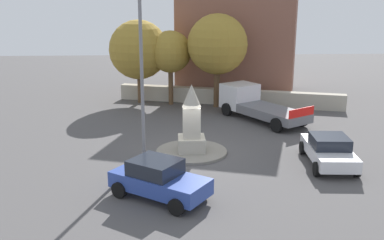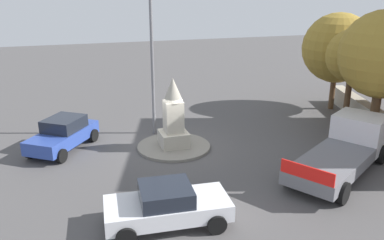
% 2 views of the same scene
% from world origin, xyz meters
% --- Properties ---
extents(ground_plane, '(80.00, 80.00, 0.00)m').
position_xyz_m(ground_plane, '(0.00, 0.00, 0.00)').
color(ground_plane, '#4F4C4C').
extents(traffic_island, '(3.54, 3.54, 0.13)m').
position_xyz_m(traffic_island, '(0.00, 0.00, 0.07)').
color(traffic_island, gray).
rests_on(traffic_island, ground).
extents(monument, '(1.32, 1.32, 3.34)m').
position_xyz_m(monument, '(0.00, 0.00, 1.58)').
color(monument, '#B2AA99').
rests_on(monument, traffic_island).
extents(streetlamp, '(2.74, 0.28, 8.11)m').
position_xyz_m(streetlamp, '(0.44, -2.33, 4.83)').
color(streetlamp, slate).
rests_on(streetlamp, ground).
extents(car_white_near_island, '(4.15, 2.20, 1.39)m').
position_xyz_m(car_white_near_island, '(1.90, 6.23, 0.71)').
color(car_white_near_island, silver).
rests_on(car_white_near_island, ground).
extents(car_blue_parked_left, '(3.56, 4.07, 1.52)m').
position_xyz_m(car_blue_parked_left, '(5.06, -1.50, 0.77)').
color(car_blue_parked_left, '#2D479E').
rests_on(car_blue_parked_left, ground).
extents(truck_white_far_side, '(6.47, 5.10, 2.01)m').
position_xyz_m(truck_white_far_side, '(-6.43, 4.38, 0.94)').
color(truck_white_far_side, silver).
rests_on(truck_white_far_side, ground).
extents(stone_boundary_wall, '(5.40, 15.90, 1.11)m').
position_xyz_m(stone_boundary_wall, '(-10.44, 3.15, 0.55)').
color(stone_boundary_wall, '#B2AA99').
rests_on(stone_boundary_wall, ground).
extents(corner_building, '(8.78, 10.41, 10.32)m').
position_xyz_m(corner_building, '(-14.99, 4.52, 5.16)').
color(corner_building, brown).
rests_on(corner_building, ground).
extents(tree_near_wall, '(4.16, 4.16, 6.50)m').
position_xyz_m(tree_near_wall, '(-9.67, 2.25, 4.40)').
color(tree_near_wall, brown).
rests_on(tree_near_wall, ground).
extents(tree_mid_cluster, '(2.98, 2.98, 5.30)m').
position_xyz_m(tree_mid_cluster, '(-10.65, -0.99, 3.79)').
color(tree_mid_cluster, brown).
rests_on(tree_mid_cluster, ground).
extents(tree_far_corner, '(4.26, 4.26, 6.03)m').
position_xyz_m(tree_far_corner, '(-11.34, -3.28, 3.89)').
color(tree_far_corner, brown).
rests_on(tree_far_corner, ground).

